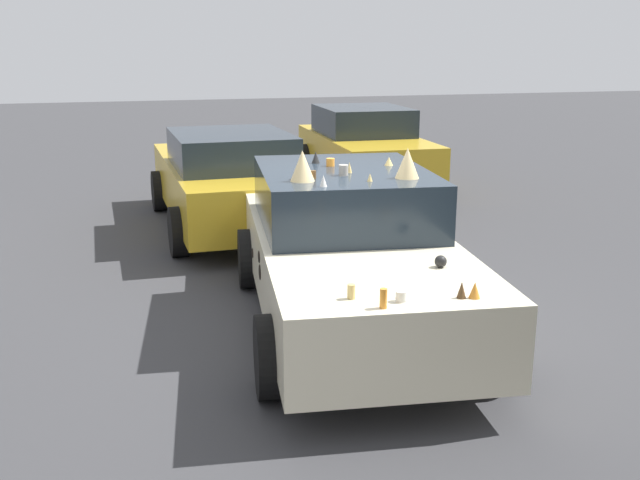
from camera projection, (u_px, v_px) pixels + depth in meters
ground_plane at (349, 326)px, 7.16m from camera, size 60.00×60.00×0.00m
art_car_decorated at (348, 250)px, 7.05m from camera, size 4.53×2.41×1.78m
parked_sedan_near_right at (364, 146)px, 14.19m from camera, size 4.27×2.14×1.49m
parked_sedan_behind_right at (227, 179)px, 10.78m from camera, size 4.59×2.07×1.47m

